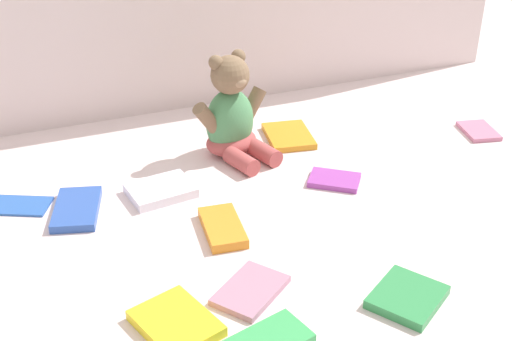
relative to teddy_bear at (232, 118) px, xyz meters
The scene contains 12 objects.
ground_plane 0.19m from the teddy_bear, 113.19° to the right, with size 3.20×3.20×0.00m, color silver.
teddy_bear is the anchor object (origin of this frame).
book_case_0 0.57m from the teddy_bear, 118.70° to the right, with size 0.10×0.13×0.02m, color yellow.
book_case_1 0.59m from the teddy_bear, 12.03° to the right, with size 0.07×0.10×0.01m, color #C06D8F.
book_case_2 0.49m from the teddy_bear, 106.78° to the right, with size 0.08×0.12×0.01m, color #AE7790.
book_case_4 0.48m from the teddy_bear, behind, with size 0.07×0.13×0.01m, color #2958AC.
book_case_5 0.38m from the teddy_bear, 161.49° to the right, with size 0.08×0.14×0.02m, color #2C51A9.
book_case_6 0.58m from the teddy_bear, 81.89° to the right, with size 0.10×0.11×0.02m, color #318B4A.
book_case_7 0.32m from the teddy_bear, 113.47° to the right, with size 0.07×0.13×0.02m, color orange.
book_case_8 0.26m from the teddy_bear, 53.68° to the right, with size 0.07×0.10×0.01m, color purple.
book_case_9 0.24m from the teddy_bear, 149.21° to the right, with size 0.09×0.12×0.02m, color white.
book_case_10 0.16m from the teddy_bear, ahead, with size 0.10×0.13×0.01m, color orange.
Camera 1 is at (-0.38, -1.08, 0.69)m, focal length 47.41 mm.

